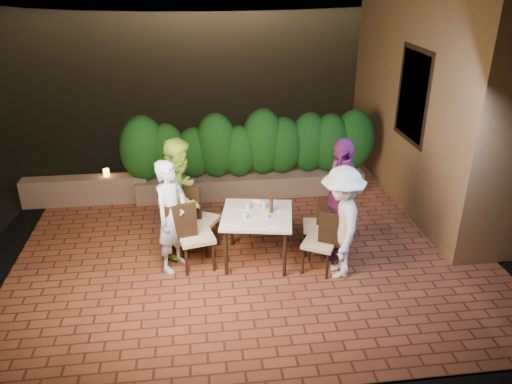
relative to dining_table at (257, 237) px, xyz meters
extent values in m
plane|color=black|center=(-0.02, -0.02, -0.40)|extent=(400.00, 400.00, 0.00)
cube|color=brown|center=(-0.02, 0.48, -0.45)|extent=(7.00, 6.00, 0.15)
cube|color=olive|center=(3.58, 1.98, 2.12)|extent=(1.60, 5.00, 5.00)
cube|color=black|center=(2.80, 1.48, 1.62)|extent=(0.08, 1.00, 1.40)
cube|color=black|center=(2.79, 1.48, 1.62)|extent=(0.06, 1.15, 1.55)
cube|color=brown|center=(0.18, 2.28, -0.17)|extent=(4.20, 0.55, 0.40)
cube|color=brown|center=(-2.82, 2.28, -0.12)|extent=(2.20, 0.30, 0.50)
ellipsoid|color=black|center=(1.98, 59.98, -4.38)|extent=(52.00, 40.00, 22.00)
cylinder|color=white|center=(-0.32, -0.19, 0.38)|extent=(0.23, 0.23, 0.01)
cylinder|color=white|center=(-0.20, 0.25, 0.38)|extent=(0.22, 0.22, 0.01)
cylinder|color=white|center=(0.20, -0.30, 0.38)|extent=(0.23, 0.23, 0.01)
cylinder|color=white|center=(0.30, 0.14, 0.38)|extent=(0.22, 0.22, 0.01)
cylinder|color=white|center=(0.01, -0.01, 0.38)|extent=(0.20, 0.20, 0.01)
cylinder|color=white|center=(0.00, -0.32, 0.38)|extent=(0.25, 0.25, 0.01)
cylinder|color=silver|center=(-0.18, -0.12, 0.43)|extent=(0.07, 0.07, 0.11)
cylinder|color=silver|center=(-0.11, 0.17, 0.43)|extent=(0.06, 0.06, 0.11)
cylinder|color=silver|center=(0.12, -0.13, 0.42)|extent=(0.06, 0.06, 0.10)
cylinder|color=silver|center=(0.12, 0.17, 0.43)|extent=(0.07, 0.07, 0.12)
imported|color=white|center=(0.02, 0.31, 0.40)|extent=(0.18, 0.18, 0.04)
imported|color=#C4DDFC|center=(-1.19, -0.04, 0.44)|extent=(0.65, 0.71, 1.64)
imported|color=#94BF3B|center=(-1.06, 0.44, 0.51)|extent=(0.92, 1.04, 1.78)
imported|color=white|center=(1.08, -0.49, 0.43)|extent=(0.75, 1.11, 1.60)
imported|color=#6D2466|center=(1.21, 0.04, 0.53)|extent=(0.48, 1.08, 1.82)
cylinder|color=orange|center=(-2.42, 2.28, 0.20)|extent=(0.10, 0.10, 0.14)
camera|label=1|loc=(-0.80, -6.21, 3.61)|focal=35.00mm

